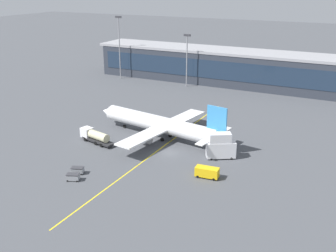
{
  "coord_description": "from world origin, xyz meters",
  "views": [
    {
      "loc": [
        40.0,
        -80.5,
        39.74
      ],
      "look_at": [
        -3.46,
        6.07,
        4.5
      ],
      "focal_mm": 42.97,
      "sensor_mm": 36.0,
      "label": 1
    }
  ],
  "objects": [
    {
      "name": "ground_plane",
      "position": [
        0.0,
        0.0,
        0.0
      ],
      "size": [
        700.0,
        700.0,
        0.0
      ],
      "primitive_type": "plane",
      "color": "#47494F"
    },
    {
      "name": "apron_lead_in_line",
      "position": [
        -3.24,
        2.0,
        0.0
      ],
      "size": [
        1.34,
        80.0,
        0.01
      ],
      "primitive_type": "cube",
      "rotation": [
        0.0,
        0.0,
        -0.01
      ],
      "color": "yellow",
      "rests_on": "ground_plane"
    },
    {
      "name": "terminal_building",
      "position": [
        12.31,
        73.77,
        6.84
      ],
      "size": [
        158.07,
        17.36,
        13.64
      ],
      "color": "#2D333D",
      "rests_on": "ground_plane"
    },
    {
      "name": "main_airliner",
      "position": [
        -6.64,
        8.02,
        3.85
      ],
      "size": [
        42.59,
        33.85,
        11.77
      ],
      "color": "white",
      "rests_on": "ground_plane"
    },
    {
      "name": "fuel_tanker",
      "position": [
        -20.33,
        -2.42,
        1.75
      ],
      "size": [
        11.09,
        4.87,
        3.25
      ],
      "color": "#232326",
      "rests_on": "ground_plane"
    },
    {
      "name": "crew_van",
      "position": [
        12.77,
        -7.93,
        1.31
      ],
      "size": [
        5.18,
        2.57,
        2.3
      ],
      "color": "yellow",
      "rests_on": "ground_plane"
    },
    {
      "name": "catering_lift",
      "position": [
        12.03,
        2.8,
        3.07
      ],
      "size": [
        7.12,
        5.63,
        6.3
      ],
      "color": "white",
      "rests_on": "ground_plane"
    },
    {
      "name": "baggage_cart_0",
      "position": [
        -11.83,
        -21.82,
        0.78
      ],
      "size": [
        3.03,
        2.41,
        1.48
      ],
      "color": "gray",
      "rests_on": "ground_plane"
    },
    {
      "name": "baggage_cart_1",
      "position": [
        -13.02,
        -18.85,
        0.78
      ],
      "size": [
        3.03,
        2.41,
        1.48
      ],
      "color": "gray",
      "rests_on": "ground_plane"
    },
    {
      "name": "apron_light_mast_1",
      "position": [
        -23.25,
        61.81,
        12.12
      ],
      "size": [
        2.8,
        0.5,
        20.39
      ],
      "color": "gray",
      "rests_on": "ground_plane"
    },
    {
      "name": "apron_light_mast_2",
      "position": [
        -54.24,
        61.81,
        15.01
      ],
      "size": [
        2.8,
        0.5,
        25.97
      ],
      "color": "gray",
      "rests_on": "ground_plane"
    }
  ]
}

